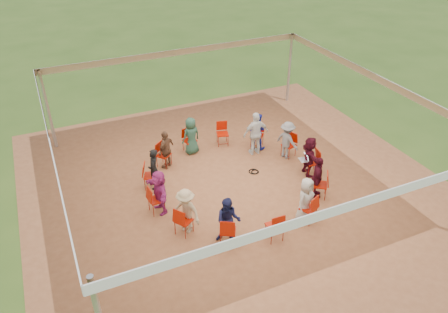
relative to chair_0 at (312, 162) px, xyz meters
name	(u,v)px	position (x,y,z in m)	size (l,w,h in m)	color
ground	(235,186)	(-2.66, 0.41, -0.45)	(80.00, 80.00, 0.00)	#324E18
dirt_patch	(235,186)	(-2.66, 0.41, -0.44)	(13.00, 13.00, 0.00)	brown
tent	(236,121)	(-2.66, 0.41, 1.92)	(10.33, 10.33, 3.00)	#B2B2B7
chair_0	(312,162)	(0.00, 0.00, 0.00)	(0.42, 0.44, 0.90)	#A21201
chair_1	(289,145)	(-0.11, 1.28, 0.00)	(0.42, 0.44, 0.90)	#A21201
chair_2	(257,136)	(-0.81, 2.36, 0.00)	(0.42, 0.44, 0.90)	#A21201
chair_3	(223,134)	(-1.93, 3.00, 0.00)	(0.42, 0.44, 0.90)	#A21201
chair_4	(190,141)	(-3.22, 3.04, 0.00)	(0.42, 0.44, 0.90)	#A21201
chair_5	(164,155)	(-4.38, 2.47, 0.00)	(0.42, 0.44, 0.90)	#A21201
chair_6	(151,176)	(-5.14, 1.44, 0.00)	(0.42, 0.44, 0.90)	#A21201
chair_7	(156,200)	(-5.33, 0.17, 0.00)	(0.42, 0.44, 0.90)	#A21201
chair_8	(184,221)	(-4.92, -1.05, 0.00)	(0.42, 0.44, 0.90)	#A21201
chair_9	(228,231)	(-3.98, -1.93, 0.00)	(0.42, 0.44, 0.90)	#A21201
chair_10	(275,226)	(-2.74, -2.28, 0.00)	(0.42, 0.44, 0.90)	#A21201
chair_11	(308,208)	(-1.48, -2.01, 0.00)	(0.42, 0.44, 0.90)	#A21201
chair_12	(320,185)	(-0.49, -1.19, 0.00)	(0.42, 0.44, 0.90)	#A21201
person_seated_0	(309,156)	(-0.12, 0.02, 0.25)	(1.29, 0.48, 1.40)	#380914
person_seated_1	(287,140)	(-0.23, 1.24, 0.25)	(0.90, 0.45, 1.40)	slate
person_seated_2	(257,131)	(-0.89, 2.28, 0.25)	(0.68, 0.39, 1.40)	#162195
person_seated_3	(191,136)	(-3.19, 2.92, 0.25)	(0.68, 0.38, 1.40)	#224533
person_seated_4	(166,149)	(-4.30, 2.38, 0.25)	(0.82, 0.42, 1.40)	brown
person_seated_5	(154,169)	(-5.03, 1.39, 0.25)	(0.51, 0.33, 1.40)	black
person_seated_6	(159,192)	(-5.21, 0.18, 0.25)	(1.29, 0.48, 1.40)	#982368
person_seated_7	(186,211)	(-4.81, -0.98, 0.25)	(0.90, 0.45, 1.40)	tan
person_seated_8	(228,221)	(-3.92, -1.83, 0.25)	(0.68, 0.39, 1.40)	#15183C
person_seated_9	(305,200)	(-1.54, -1.90, 0.25)	(0.68, 0.38, 1.40)	#A9A195
person_seated_10	(317,178)	(-0.59, -1.12, 0.25)	(0.82, 0.42, 1.40)	#380914
standing_person	(256,134)	(-1.11, 1.93, 0.37)	(0.95, 0.49, 1.63)	silver
cable_coil	(254,172)	(-1.71, 0.85, -0.43)	(0.44, 0.44, 0.03)	black
laptop	(305,158)	(-0.28, 0.04, 0.21)	(0.31, 0.37, 0.23)	#B7B7BC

